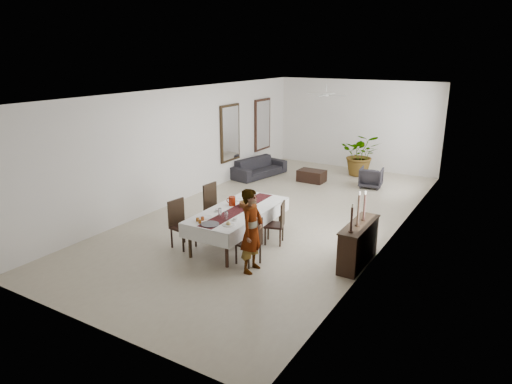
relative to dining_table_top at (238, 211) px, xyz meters
name	(u,v)px	position (x,y,z in m)	size (l,w,h in m)	color
floor	(277,215)	(-0.11, 2.03, -0.75)	(6.00, 12.00, 0.00)	#C2B69A
ceiling	(279,92)	(-0.11, 2.03, 2.45)	(6.00, 12.00, 0.02)	silver
wall_back	(357,125)	(-0.11, 8.03, 0.85)	(6.00, 0.02, 3.20)	white
wall_front	(83,232)	(-0.11, -3.97, 0.85)	(6.00, 0.02, 3.20)	white
wall_left	(186,144)	(-3.11, 2.03, 0.85)	(0.02, 12.00, 3.20)	white
wall_right	(397,171)	(2.89, 2.03, 0.85)	(0.02, 12.00, 3.20)	white
dining_table_top	(238,211)	(0.00, 0.00, 0.00)	(1.04, 2.49, 0.05)	black
table_leg_fl	(190,241)	(-0.43, -1.19, -0.39)	(0.07, 0.07, 0.73)	black
table_leg_fr	(227,250)	(0.48, -1.17, -0.39)	(0.07, 0.07, 0.73)	black
table_leg_bl	(248,209)	(-0.48, 1.17, -0.39)	(0.07, 0.07, 0.73)	black
table_leg_br	(280,215)	(0.43, 1.19, -0.39)	(0.07, 0.07, 0.73)	black
tablecloth_top	(238,210)	(0.00, 0.00, 0.03)	(1.22, 2.67, 0.01)	white
tablecloth_drape_left	(216,211)	(-0.61, -0.01, -0.12)	(0.01, 2.67, 0.31)	white
tablecloth_drape_right	(262,221)	(0.61, 0.01, -0.12)	(0.01, 2.67, 0.31)	white
tablecloth_drape_near	(203,236)	(0.03, -1.33, -0.12)	(1.22, 0.01, 0.31)	white
tablecloth_drape_far	(267,200)	(-0.03, 1.33, -0.12)	(1.22, 0.01, 0.31)	silver
table_runner	(238,209)	(0.00, 0.00, 0.04)	(0.36, 2.59, 0.00)	#4F1619
red_pitcher	(232,201)	(-0.26, 0.15, 0.14)	(0.16, 0.16, 0.21)	maroon
pitcher_handle	(229,201)	(-0.35, 0.15, 0.14)	(0.12, 0.12, 0.02)	maroon
wine_glass_near	(226,216)	(0.14, -0.67, 0.13)	(0.07, 0.07, 0.18)	white
wine_glass_mid	(220,212)	(-0.09, -0.57, 0.13)	(0.07, 0.07, 0.18)	silver
teacup_right	(235,219)	(0.33, -0.61, 0.07)	(0.09, 0.09, 0.06)	white
saucer_right	(235,220)	(0.33, -0.61, 0.04)	(0.16, 0.16, 0.01)	white
teacup_left	(217,210)	(-0.30, -0.37, 0.07)	(0.09, 0.09, 0.06)	silver
saucer_left	(217,211)	(-0.30, -0.37, 0.04)	(0.16, 0.16, 0.01)	white
plate_near_right	(228,225)	(0.36, -0.92, 0.05)	(0.25, 0.25, 0.02)	silver
bread_near_right	(228,224)	(0.36, -0.92, 0.07)	(0.09, 0.09, 0.09)	tan
plate_near_left	(206,217)	(-0.29, -0.78, 0.05)	(0.25, 0.25, 0.02)	white
plate_far_left	(239,200)	(-0.35, 0.56, 0.05)	(0.25, 0.25, 0.02)	white
serving_tray	(210,224)	(0.03, -1.09, 0.05)	(0.37, 0.37, 0.02)	#46464B
jam_jar_a	(200,221)	(-0.20, -1.12, 0.08)	(0.07, 0.07, 0.08)	#934D15
jam_jar_b	(198,220)	(-0.31, -1.06, 0.08)	(0.07, 0.07, 0.08)	brown
jam_jar_c	(203,218)	(-0.26, -0.96, 0.08)	(0.07, 0.07, 0.08)	#983F16
fruit_basket	(246,204)	(0.05, 0.26, 0.09)	(0.31, 0.31, 0.10)	brown
fruit_red	(248,201)	(0.08, 0.28, 0.17)	(0.09, 0.09, 0.09)	maroon
fruit_green	(245,200)	(0.00, 0.29, 0.17)	(0.08, 0.08, 0.08)	olive
fruit_yellow	(245,202)	(0.05, 0.21, 0.17)	(0.09, 0.09, 0.09)	gold
chair_right_near_seat	(248,244)	(0.76, -0.81, -0.31)	(0.42, 0.42, 0.05)	black
chair_right_near_leg_fl	(249,259)	(0.90, -1.02, -0.54)	(0.04, 0.04, 0.41)	black
chair_right_near_leg_fr	(260,254)	(0.96, -0.68, -0.54)	(0.04, 0.04, 0.41)	black
chair_right_near_leg_bl	(236,254)	(0.56, -0.95, -0.54)	(0.04, 0.04, 0.41)	black
chair_right_near_leg_br	(248,249)	(0.63, -0.61, -0.54)	(0.04, 0.04, 0.41)	black
chair_right_near_back	(255,233)	(0.95, -0.85, -0.03)	(0.42, 0.04, 0.53)	black
chair_right_far_seat	(274,225)	(0.71, 0.38, -0.32)	(0.41, 0.41, 0.05)	black
chair_right_far_leg_fl	(280,238)	(0.92, 0.27, -0.55)	(0.04, 0.04, 0.41)	black
chair_right_far_leg_fr	(283,232)	(0.82, 0.59, -0.55)	(0.04, 0.04, 0.41)	black
chair_right_far_leg_bl	(265,237)	(0.60, 0.16, -0.55)	(0.04, 0.04, 0.41)	black
chair_right_far_leg_br	(268,231)	(0.50, 0.48, -0.55)	(0.04, 0.04, 0.41)	black
chair_right_far_back	(283,214)	(0.89, 0.43, -0.04)	(0.41, 0.04, 0.52)	black
chair_left_near_seat	(183,227)	(-0.89, -0.85, -0.28)	(0.45, 0.45, 0.05)	black
chair_left_near_leg_fl	(184,233)	(-1.05, -0.64, -0.53)	(0.04, 0.04, 0.44)	black
chair_left_near_leg_fr	(172,238)	(-1.09, -1.00, -0.53)	(0.04, 0.04, 0.44)	black
chair_left_near_leg_bl	(196,237)	(-0.68, -0.69, -0.53)	(0.04, 0.04, 0.44)	black
chair_left_near_leg_br	(183,242)	(-0.73, -1.05, -0.53)	(0.04, 0.04, 0.44)	black
chair_left_near_back	(176,212)	(-1.09, -0.82, 0.02)	(0.45, 0.04, 0.57)	black
chair_left_far_seat	(217,210)	(-0.88, 0.41, -0.26)	(0.47, 0.47, 0.05)	black
chair_left_far_leg_fl	(216,216)	(-1.06, 0.62, -0.52)	(0.05, 0.05, 0.47)	black
chair_left_far_leg_fr	(206,221)	(-1.08, 0.23, -0.52)	(0.05, 0.05, 0.47)	black
chair_left_far_leg_bl	(229,219)	(-0.67, 0.60, -0.52)	(0.05, 0.05, 0.47)	black
chair_left_far_leg_br	(219,224)	(-0.69, 0.21, -0.52)	(0.05, 0.05, 0.47)	black
chair_left_far_back	(210,195)	(-1.09, 0.43, 0.07)	(0.47, 0.04, 0.60)	black
woman	(252,231)	(0.99, -1.04, 0.09)	(0.61, 0.40, 1.67)	#9B9EA4
sideboard_body	(358,245)	(2.67, 0.31, -0.33)	(0.37, 1.40, 0.84)	black
sideboard_top	(360,224)	(2.67, 0.31, 0.11)	(0.41, 1.46, 0.03)	black
candlestick_near_base	(351,232)	(2.67, -0.21, 0.13)	(0.09, 0.09, 0.03)	black
candlestick_near_shaft	(352,219)	(2.67, -0.21, 0.38)	(0.05, 0.05, 0.47)	black
candlestick_near_candle	(353,205)	(2.67, -0.21, 0.65)	(0.03, 0.03, 0.07)	beige
candlestick_mid_base	(357,225)	(2.67, 0.17, 0.13)	(0.09, 0.09, 0.03)	black
candlestick_mid_shaft	(358,210)	(2.67, 0.17, 0.45)	(0.05, 0.05, 0.61)	black
candlestick_mid_candle	(360,193)	(2.67, 0.17, 0.79)	(0.03, 0.03, 0.07)	beige
candlestick_far_base	(364,220)	(2.67, 0.54, 0.13)	(0.09, 0.09, 0.03)	black
candlestick_far_shaft	(364,207)	(2.67, 0.54, 0.40)	(0.05, 0.05, 0.51)	black
candlestick_far_candle	(365,193)	(2.67, 0.54, 0.70)	(0.03, 0.03, 0.07)	beige
sofa	(259,167)	(-2.55, 5.22, -0.44)	(2.12, 0.83, 0.62)	#262429
armchair	(371,178)	(1.21, 5.85, -0.43)	(0.68, 0.70, 0.64)	#2D2A2F
coffee_table	(312,176)	(-0.68, 5.49, -0.56)	(0.87, 0.58, 0.39)	black
potted_plant	(361,154)	(0.42, 7.13, -0.01)	(1.33, 1.15, 1.47)	#2E4F1F
mirror_frame_near	(230,133)	(-3.07, 4.23, 0.85)	(0.06, 1.05, 1.85)	black
mirror_glass_near	(231,133)	(-3.04, 4.23, 0.85)	(0.01, 0.90, 1.70)	silver
mirror_frame_far	(262,125)	(-3.07, 6.33, 0.85)	(0.06, 1.05, 1.85)	black
mirror_glass_far	(263,125)	(-3.04, 6.33, 0.85)	(0.01, 0.90, 1.70)	silver
fan_rod	(326,88)	(-0.11, 5.03, 2.35)	(0.04, 0.04, 0.20)	white
fan_hub	(326,95)	(-0.11, 5.03, 2.15)	(0.16, 0.16, 0.08)	white
fan_blade_n	(330,94)	(-0.11, 5.38, 2.15)	(0.10, 0.55, 0.01)	white
fan_blade_s	(321,96)	(-0.11, 4.68, 2.15)	(0.10, 0.55, 0.01)	silver
fan_blade_e	(337,95)	(0.24, 5.03, 2.15)	(0.55, 0.10, 0.01)	silver
fan_blade_w	(315,94)	(-0.46, 5.03, 2.15)	(0.55, 0.10, 0.01)	white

